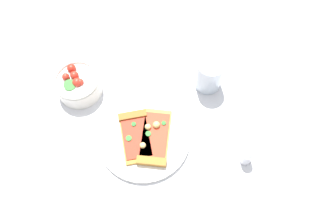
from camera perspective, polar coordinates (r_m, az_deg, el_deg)
The scene contains 7 objects.
ground_plane at distance 0.92m, azimuth -4.90°, elevation -4.61°, with size 2.40×2.40×0.00m, color silver.
plate at distance 0.91m, azimuth -4.03°, elevation -4.25°, with size 0.25×0.25×0.01m, color white.
pizza_slice_near at distance 0.89m, azimuth -2.34°, elevation -4.74°, with size 0.16×0.08×0.03m.
pizza_slice_far at distance 0.90m, azimuth -5.46°, elevation -3.59°, with size 0.16×0.12×0.02m.
salad_bowl at distance 0.98m, azimuth -14.84°, elevation 4.54°, with size 0.13×0.13×0.07m.
soda_glass at distance 0.95m, azimuth 6.92°, elevation 6.28°, with size 0.08×0.08×0.10m.
pepper_shaker at distance 0.89m, azimuth 13.13°, elevation -7.27°, with size 0.03×0.03×0.06m.
Camera 1 is at (0.30, 0.12, 0.86)m, focal length 36.35 mm.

